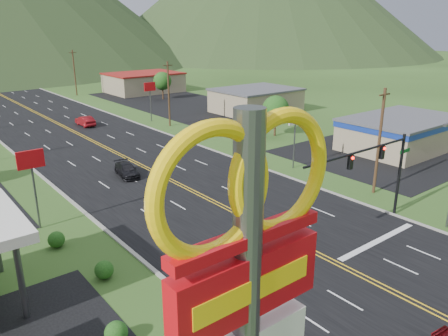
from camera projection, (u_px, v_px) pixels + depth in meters
pylon_sign at (246, 330)px, 9.14m from camera, size 4.32×0.60×14.00m
traffic_signal at (373, 163)px, 33.18m from camera, size 13.10×0.43×7.00m
building_east_near at (402, 131)px, 56.21m from camera, size 15.40×10.40×4.10m
building_east_mid at (256, 100)px, 79.73m from camera, size 14.40×11.40×4.30m
building_east_far at (144, 82)px, 103.36m from camera, size 16.40×12.40×4.50m
pole_sign_west_a at (32, 168)px, 33.07m from camera, size 2.00×0.18×6.40m
pole_sign_east_a at (295, 124)px, 47.52m from camera, size 2.00×0.18×6.40m
pole_sign_east_b at (150, 91)px, 71.32m from camera, size 2.00×0.18×6.40m
tree_east_a at (276, 109)px, 62.13m from camera, size 3.84×3.84×5.82m
tree_east_b at (162, 81)px, 92.74m from camera, size 3.84×3.84×5.82m
utility_pole_a at (379, 141)px, 40.36m from camera, size 1.60×0.28×10.00m
utility_pole_b at (169, 93)px, 67.87m from camera, size 1.60×0.28×10.00m
utility_pole_c at (75, 72)px, 97.61m from camera, size 1.60×0.28×10.00m
utility_pole_d at (24, 61)px, 127.36m from camera, size 1.60×0.28×10.00m
car_dark_mid at (127, 170)px, 46.27m from camera, size 2.49×4.66×1.28m
car_red_far at (85, 121)px, 69.09m from camera, size 1.69×4.71×1.55m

